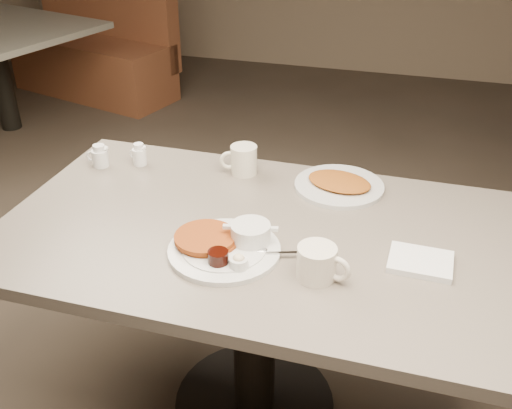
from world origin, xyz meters
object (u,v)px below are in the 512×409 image
(coffee_mug_far, at_px, (243,160))
(creamer_right, at_px, (139,155))
(coffee_mug_near, at_px, (318,263))
(main_plate, at_px, (227,244))
(hash_plate, at_px, (339,184))
(booth_back_left, at_px, (87,45))
(diner_table, at_px, (254,275))
(creamer_left, at_px, (100,157))

(coffee_mug_far, distance_m, creamer_right, 0.37)
(coffee_mug_near, bearing_deg, coffee_mug_far, 125.44)
(main_plate, bearing_deg, hash_plate, 62.10)
(creamer_right, distance_m, booth_back_left, 3.00)
(hash_plate, relative_size, booth_back_left, 0.19)
(diner_table, xyz_separation_m, coffee_mug_near, (0.22, -0.18, 0.22))
(creamer_right, bearing_deg, coffee_mug_near, -32.66)
(coffee_mug_far, relative_size, hash_plate, 0.39)
(diner_table, bearing_deg, coffee_mug_far, 112.76)
(coffee_mug_near, relative_size, creamer_left, 1.81)
(main_plate, distance_m, booth_back_left, 3.61)
(coffee_mug_near, distance_m, coffee_mug_far, 0.63)
(coffee_mug_far, bearing_deg, creamer_right, -173.79)
(main_plate, xyz_separation_m, creamer_left, (-0.60, 0.37, 0.01))
(creamer_right, xyz_separation_m, booth_back_left, (-1.70, 2.45, -0.38))
(creamer_left, height_order, booth_back_left, booth_back_left)
(creamer_right, height_order, hash_plate, creamer_right)
(main_plate, bearing_deg, coffee_mug_near, -10.38)
(main_plate, xyz_separation_m, coffee_mug_near, (0.26, -0.05, 0.02))
(diner_table, xyz_separation_m, creamer_left, (-0.64, 0.24, 0.21))
(coffee_mug_far, bearing_deg, hash_plate, -2.52)
(creamer_left, bearing_deg, hash_plate, 5.18)
(hash_plate, height_order, booth_back_left, booth_back_left)
(diner_table, relative_size, hash_plate, 4.16)
(diner_table, distance_m, coffee_mug_near, 0.36)
(coffee_mug_far, bearing_deg, booth_back_left, 130.67)
(main_plate, xyz_separation_m, booth_back_left, (-2.17, 2.87, -0.36))
(creamer_left, xyz_separation_m, creamer_right, (0.13, 0.05, 0.00))
(main_plate, bearing_deg, diner_table, 73.35)
(booth_back_left, bearing_deg, main_plate, -52.92)
(coffee_mug_far, relative_size, booth_back_left, 0.07)
(diner_table, height_order, creamer_left, creamer_left)
(creamer_right, bearing_deg, coffee_mug_far, 6.21)
(diner_table, xyz_separation_m, creamer_right, (-0.51, 0.29, 0.21))
(coffee_mug_near, xyz_separation_m, booth_back_left, (-2.43, 2.92, -0.39))
(diner_table, distance_m, coffee_mug_far, 0.42)
(hash_plate, bearing_deg, diner_table, -122.00)
(main_plate, bearing_deg, coffee_mug_far, 102.20)
(booth_back_left, bearing_deg, diner_table, -51.13)
(coffee_mug_near, bearing_deg, creamer_right, 147.34)
(creamer_right, height_order, booth_back_left, booth_back_left)
(creamer_right, bearing_deg, creamer_left, -158.55)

